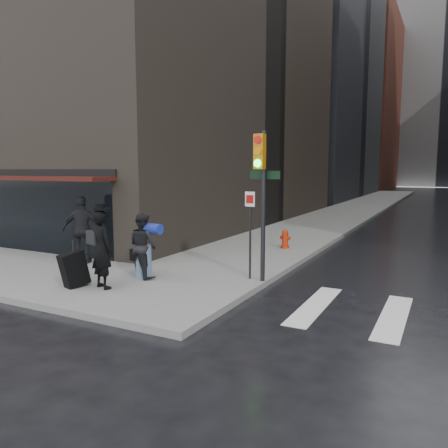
{
  "coord_description": "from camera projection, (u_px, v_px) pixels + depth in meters",
  "views": [
    {
      "loc": [
        5.94,
        -8.04,
        2.93
      ],
      "look_at": [
        0.0,
        3.48,
        1.3
      ],
      "focal_mm": 35.0,
      "sensor_mm": 36.0,
      "label": 1
    }
  ],
  "objects": [
    {
      "name": "sidewalk_left",
      "position": [
        362.0,
        206.0,
        33.96
      ],
      "size": [
        4.0,
        50.0,
        0.15
      ],
      "primitive_type": "cube",
      "color": "slate",
      "rests_on": "ground"
    },
    {
      "name": "man_jeans",
      "position": [
        143.0,
        245.0,
        11.18
      ],
      "size": [
        1.18,
        0.88,
        1.68
      ],
      "rotation": [
        0.0,
        0.0,
        2.88
      ],
      "color": "black",
      "rests_on": "ground"
    },
    {
      "name": "bldg_left_mid",
      "position": [
        263.0,
        39.0,
        47.46
      ],
      "size": [
        22.0,
        24.0,
        34.0
      ],
      "primitive_type": "cube",
      "color": "gray",
      "rests_on": "ground"
    },
    {
      "name": "bldg_left_far",
      "position": [
        320.0,
        105.0,
        69.13
      ],
      "size": [
        22.0,
        20.0,
        26.0
      ],
      "primitive_type": "cube",
      "color": "#56241D",
      "rests_on": "ground"
    },
    {
      "name": "man_overcoat",
      "position": [
        96.0,
        252.0,
        10.2
      ],
      "size": [
        1.29,
        0.95,
        2.04
      ],
      "rotation": [
        0.0,
        0.0,
        2.85
      ],
      "color": "black",
      "rests_on": "ground"
    },
    {
      "name": "traffic_light",
      "position": [
        261.0,
        185.0,
        10.61
      ],
      "size": [
        0.92,
        0.48,
        3.71
      ],
      "rotation": [
        0.0,
        0.0,
        -0.13
      ],
      "color": "black",
      "rests_on": "ground"
    },
    {
      "name": "storefront",
      "position": [
        19.0,
        202.0,
        14.79
      ],
      "size": [
        8.4,
        1.11,
        2.83
      ],
      "color": "black",
      "rests_on": "ground"
    },
    {
      "name": "fire_hydrant",
      "position": [
        285.0,
        240.0,
        15.44
      ],
      "size": [
        0.39,
        0.29,
        0.67
      ],
      "rotation": [
        0.0,
        0.0,
        -0.25
      ],
      "color": "#B2270A",
      "rests_on": "ground"
    },
    {
      "name": "ground",
      "position": [
        156.0,
        296.0,
        10.16
      ],
      "size": [
        140.0,
        140.0,
        0.0
      ],
      "primitive_type": "plane",
      "color": "black",
      "rests_on": "ground"
    },
    {
      "name": "man_greycoat",
      "position": [
        83.0,
        230.0,
        12.91
      ],
      "size": [
        1.25,
        1.03,
        2.0
      ],
      "rotation": [
        0.0,
        0.0,
        3.69
      ],
      "color": "black",
      "rests_on": "ground"
    }
  ]
}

